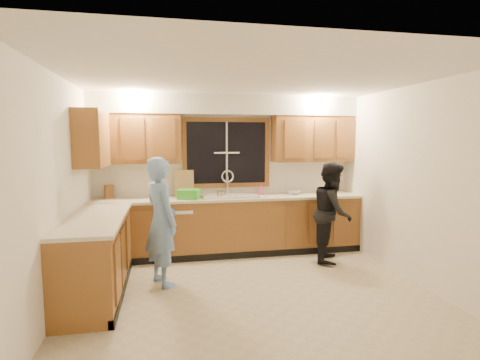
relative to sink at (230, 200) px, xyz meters
name	(u,v)px	position (x,y,z in m)	size (l,w,h in m)	color
floor	(253,293)	(0.00, -1.60, -0.86)	(4.20, 4.20, 0.00)	#BBAE90
ceiling	(253,78)	(0.00, -1.60, 1.64)	(4.20, 4.20, 0.00)	white
wall_back	(227,174)	(0.00, 0.30, 0.39)	(4.20, 4.20, 0.00)	white
wall_left	(57,194)	(-2.10, -1.60, 0.39)	(3.80, 3.80, 0.00)	white
wall_right	(415,184)	(2.10, -1.60, 0.39)	(3.80, 3.80, 0.00)	white
base_cabinets_back	(230,226)	(0.00, 0.00, -0.42)	(4.20, 0.60, 0.88)	#925D2A
base_cabinets_left	(97,257)	(-1.80, -1.25, -0.42)	(0.60, 1.90, 0.88)	#925D2A
countertop_back	(230,198)	(0.00, -0.02, 0.04)	(4.20, 0.63, 0.04)	beige
countertop_left	(96,219)	(-1.79, -1.25, 0.04)	(0.63, 1.90, 0.04)	beige
upper_cabinets_left	(135,139)	(-1.43, 0.13, 0.96)	(1.35, 0.33, 0.75)	#925D2A
upper_cabinets_right	(313,139)	(1.43, 0.13, 0.96)	(1.35, 0.33, 0.75)	#925D2A
upper_cabinets_return	(92,139)	(-1.94, -0.48, 0.96)	(0.33, 0.90, 0.75)	#925D2A
soffit	(228,105)	(0.00, 0.12, 1.49)	(4.20, 0.35, 0.30)	silver
window_frame	(227,153)	(0.00, 0.29, 0.74)	(1.44, 0.03, 1.14)	black
sink	(230,200)	(0.00, 0.00, 0.00)	(0.86, 0.52, 0.57)	silver
dishwasher	(176,231)	(-0.85, -0.01, -0.45)	(0.60, 0.56, 0.82)	silver
stove	(86,273)	(-1.80, -1.82, -0.41)	(0.58, 0.75, 0.90)	silver
man	(161,221)	(-1.05, -1.10, -0.06)	(0.58, 0.38, 1.60)	#77A1E0
woman	(332,212)	(1.44, -0.65, -0.12)	(0.72, 0.56, 1.48)	black
knife_block	(109,192)	(-1.84, 0.16, 0.16)	(0.11, 0.09, 0.21)	brown
cutting_board	(184,183)	(-0.70, 0.22, 0.26)	(0.31, 0.02, 0.41)	tan
dish_crate	(189,194)	(-0.65, -0.12, 0.13)	(0.31, 0.29, 0.15)	green
soap_bottle	(261,189)	(0.55, 0.13, 0.14)	(0.08, 0.08, 0.18)	pink
bowl	(293,192)	(1.07, 0.05, 0.08)	(0.24, 0.24, 0.06)	silver
can_left	(219,195)	(-0.19, -0.15, 0.11)	(0.06, 0.06, 0.11)	#C0AC94
can_right	(223,194)	(-0.12, -0.12, 0.11)	(0.06, 0.06, 0.11)	#C0AC94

